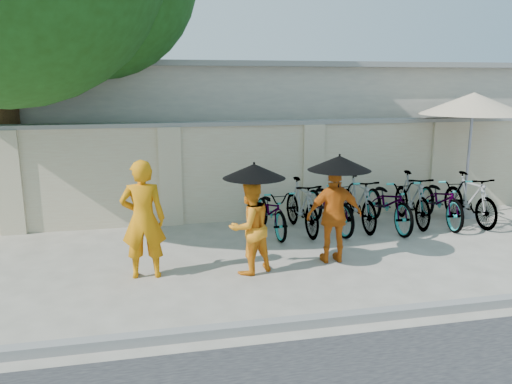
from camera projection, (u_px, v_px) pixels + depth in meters
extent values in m
plane|color=#B1A799|center=(250.00, 276.00, 7.52)|extent=(80.00, 80.00, 0.00)
cube|color=gray|center=(278.00, 325.00, 5.89)|extent=(40.00, 0.16, 0.12)
cube|color=beige|center=(266.00, 172.00, 10.57)|extent=(20.00, 0.30, 2.00)
cube|color=beige|center=(269.00, 127.00, 14.27)|extent=(14.00, 6.00, 3.20)
cylinder|color=brown|center=(3.00, 116.00, 9.90)|extent=(0.60, 0.60, 4.40)
imported|color=orange|center=(143.00, 219.00, 7.32)|extent=(0.68, 0.47, 1.78)
imported|color=orange|center=(250.00, 227.00, 7.53)|extent=(0.87, 0.79, 1.45)
cylinder|color=black|center=(254.00, 197.00, 7.36)|extent=(0.02, 0.02, 0.77)
cone|color=black|center=(254.00, 171.00, 7.27)|extent=(0.93, 0.93, 0.21)
imported|color=#C95E13|center=(334.00, 215.00, 7.99)|extent=(0.92, 0.41, 1.55)
cylinder|color=black|center=(339.00, 187.00, 7.81)|extent=(0.02, 0.02, 0.76)
cone|color=black|center=(339.00, 163.00, 7.73)|extent=(0.99, 0.99, 0.23)
cylinder|color=gray|center=(463.00, 213.00, 10.92)|extent=(0.50, 0.50, 0.10)
cylinder|color=gray|center=(468.00, 162.00, 10.67)|extent=(0.06, 0.06, 2.38)
cone|color=tan|center=(473.00, 103.00, 10.40)|extent=(2.78, 2.78, 0.45)
imported|color=gray|center=(272.00, 211.00, 9.57)|extent=(0.72, 1.75, 0.90)
imported|color=gray|center=(302.00, 206.00, 9.66)|extent=(0.59, 1.75, 1.04)
imported|color=gray|center=(329.00, 204.00, 9.85)|extent=(0.93, 2.03, 1.03)
imported|color=gray|center=(358.00, 202.00, 9.94)|extent=(0.52, 1.77, 1.06)
imported|color=gray|center=(389.00, 203.00, 9.93)|extent=(0.69, 1.97, 1.03)
imported|color=gray|center=(412.00, 199.00, 10.20)|extent=(0.70, 1.82, 1.06)
imported|color=gray|center=(441.00, 200.00, 10.22)|extent=(0.88, 1.98, 1.01)
imported|color=gray|center=(470.00, 199.00, 10.26)|extent=(0.52, 1.74, 1.04)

